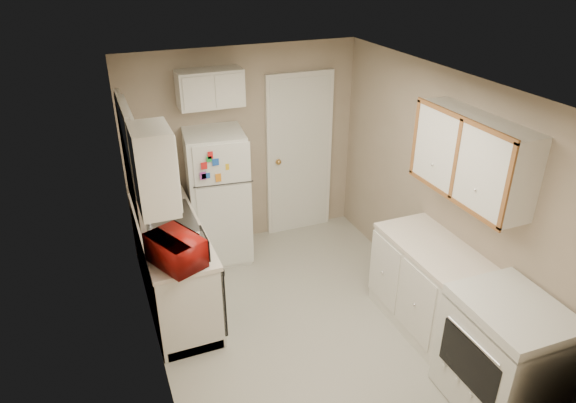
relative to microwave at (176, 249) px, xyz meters
name	(u,v)px	position (x,y,z in m)	size (l,w,h in m)	color
floor	(307,326)	(1.15, -0.20, -1.05)	(3.80, 3.80, 0.00)	beige
ceiling	(312,85)	(1.15, -0.20, 1.35)	(3.80, 3.80, 0.00)	white
wall_left	(148,252)	(-0.25, -0.20, 0.15)	(3.80, 3.80, 0.00)	tan
wall_right	(440,194)	(2.55, -0.20, 0.15)	(3.80, 3.80, 0.00)	tan
wall_back	(244,149)	(1.15, 1.70, 0.15)	(2.80, 2.80, 0.00)	tan
wall_front	(442,368)	(1.15, -2.10, 0.15)	(2.80, 2.80, 0.00)	tan
left_counter	(174,264)	(0.05, 0.70, -0.60)	(0.60, 1.80, 0.90)	silver
dishwasher	(216,287)	(0.34, 0.10, -0.56)	(0.03, 0.58, 0.72)	black
sink	(167,223)	(0.05, 0.85, -0.19)	(0.54, 0.74, 0.16)	gray
microwave	(176,249)	(0.00, 0.00, 0.00)	(0.27, 0.49, 0.33)	maroon
soap_bottle	(155,195)	(0.00, 1.23, -0.05)	(0.09, 0.09, 0.19)	silver
window_blinds	(131,158)	(-0.21, 0.85, 0.55)	(0.10, 0.98, 1.08)	silver
upper_cabinet_left	(154,169)	(-0.10, 0.02, 0.75)	(0.30, 0.45, 0.70)	silver
refrigerator	(218,197)	(0.71, 1.39, -0.27)	(0.64, 0.63, 1.56)	silver
cabinet_over_fridge	(210,88)	(0.75, 1.55, 0.95)	(0.70, 0.30, 0.40)	silver
interior_door	(299,156)	(1.85, 1.66, -0.03)	(0.86, 0.06, 2.08)	silver
right_counter	(456,312)	(2.25, -1.00, -0.60)	(0.60, 2.00, 0.90)	silver
stove	(503,356)	(2.19, -1.63, -0.55)	(0.67, 0.83, 1.01)	silver
upper_cabinet_right	(472,157)	(2.40, -0.70, 0.75)	(0.30, 1.20, 0.70)	silver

